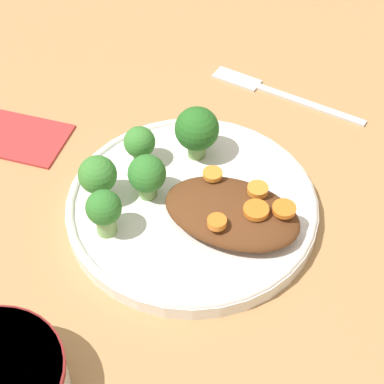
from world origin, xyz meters
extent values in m
plane|color=tan|center=(0.00, 0.00, 0.00)|extent=(4.00, 4.00, 0.00)
cylinder|color=white|center=(0.00, 0.00, 0.01)|extent=(0.26, 0.26, 0.02)
torus|color=white|center=(0.00, 0.00, 0.02)|extent=(0.26, 0.26, 0.01)
ellipsoid|color=#5B3319|center=(-0.05, 0.01, 0.03)|extent=(0.14, 0.09, 0.03)
cylinder|color=#759E51|center=(0.07, -0.03, 0.03)|extent=(0.02, 0.02, 0.02)
sphere|color=#3D8433|center=(0.07, -0.03, 0.05)|extent=(0.03, 0.03, 0.03)
cylinder|color=#759E51|center=(0.02, -0.07, 0.03)|extent=(0.02, 0.02, 0.03)
sphere|color=#286B23|center=(0.02, -0.07, 0.05)|extent=(0.05, 0.05, 0.05)
cylinder|color=#759E51|center=(0.05, 0.01, 0.03)|extent=(0.02, 0.02, 0.02)
sphere|color=#337A2D|center=(0.05, 0.01, 0.05)|extent=(0.04, 0.04, 0.04)
cylinder|color=#7FA85B|center=(0.06, 0.07, 0.03)|extent=(0.02, 0.02, 0.03)
sphere|color=#337A2D|center=(0.06, 0.07, 0.05)|extent=(0.03, 0.03, 0.03)
cylinder|color=#759E51|center=(0.09, 0.03, 0.03)|extent=(0.02, 0.02, 0.02)
sphere|color=#3D8433|center=(0.09, 0.03, 0.05)|extent=(0.04, 0.04, 0.04)
cylinder|color=orange|center=(-0.10, 0.00, 0.05)|extent=(0.02, 0.02, 0.01)
cylinder|color=orange|center=(-0.07, 0.01, 0.05)|extent=(0.03, 0.03, 0.01)
cylinder|color=orange|center=(-0.04, 0.04, 0.05)|extent=(0.02, 0.02, 0.01)
cylinder|color=orange|center=(-0.02, -0.02, 0.05)|extent=(0.02, 0.02, 0.01)
cylinder|color=orange|center=(-0.06, -0.01, 0.05)|extent=(0.02, 0.02, 0.01)
cube|color=silver|center=(-0.07, -0.22, 0.00)|extent=(0.14, 0.03, 0.01)
cube|color=silver|center=(0.03, -0.23, 0.00)|extent=(0.06, 0.03, 0.01)
cube|color=#B73333|center=(0.23, -0.03, 0.00)|extent=(0.12, 0.09, 0.01)
camera|label=1|loc=(-0.17, 0.41, 0.51)|focal=60.00mm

